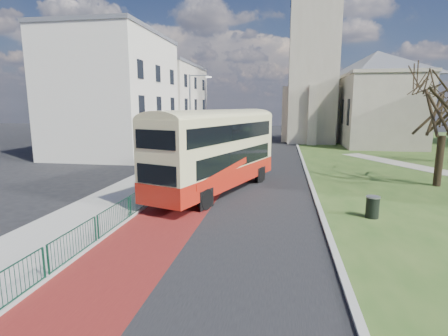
% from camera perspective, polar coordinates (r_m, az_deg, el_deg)
% --- Properties ---
extents(ground, '(160.00, 160.00, 0.00)m').
position_cam_1_polar(ground, '(15.61, -6.41, -9.83)').
color(ground, black).
rests_on(ground, ground).
extents(road_carriageway, '(9.00, 120.00, 0.01)m').
position_cam_1_polar(road_carriageway, '(34.60, 5.10, 1.30)').
color(road_carriageway, black).
rests_on(road_carriageway, ground).
extents(bus_lane, '(3.40, 120.00, 0.01)m').
position_cam_1_polar(bus_lane, '(34.90, 0.67, 1.42)').
color(bus_lane, '#591414').
rests_on(bus_lane, ground).
extents(pavement_west, '(4.00, 120.00, 0.12)m').
position_cam_1_polar(pavement_west, '(35.67, -5.37, 1.65)').
color(pavement_west, gray).
rests_on(pavement_west, ground).
extents(kerb_west, '(0.25, 120.00, 0.13)m').
position_cam_1_polar(kerb_west, '(35.21, -2.22, 1.59)').
color(kerb_west, '#999993').
rests_on(kerb_west, ground).
extents(kerb_east, '(0.25, 80.00, 0.13)m').
position_cam_1_polar(kerb_east, '(36.52, 12.56, 1.66)').
color(kerb_east, '#999993').
rests_on(kerb_east, ground).
extents(pedestrian_railing, '(0.07, 24.00, 1.12)m').
position_cam_1_polar(pedestrian_railing, '(19.99, -11.46, -3.83)').
color(pedestrian_railing, '#0D3D29').
rests_on(pedestrian_railing, ground).
extents(gothic_church, '(16.38, 18.00, 40.00)m').
position_cam_1_polar(gothic_church, '(53.34, 19.54, 18.04)').
color(gothic_church, gray).
rests_on(gothic_church, ground).
extents(street_block_near, '(10.30, 14.30, 13.00)m').
position_cam_1_polar(street_block_near, '(40.39, -17.46, 11.41)').
color(street_block_near, beige).
rests_on(street_block_near, ground).
extents(street_block_far, '(10.30, 16.30, 11.50)m').
position_cam_1_polar(street_block_far, '(55.14, -9.80, 10.49)').
color(street_block_far, '#BAB29D').
rests_on(street_block_far, ground).
extents(streetlamp, '(2.13, 0.18, 8.00)m').
position_cam_1_polar(streetlamp, '(33.19, -5.29, 8.88)').
color(streetlamp, gray).
rests_on(streetlamp, pavement_west).
extents(bus, '(6.27, 11.89, 4.87)m').
position_cam_1_polar(bus, '(21.27, -1.12, 3.30)').
color(bus, '#A61C0F').
rests_on(bus, ground).
extents(winter_tree_near, '(6.19, 6.19, 8.61)m').
position_cam_1_polar(winter_tree_near, '(26.77, 32.56, 10.06)').
color(winter_tree_near, black).
rests_on(winter_tree_near, grass_green).
extents(litter_bin, '(0.69, 0.69, 1.05)m').
position_cam_1_polar(litter_bin, '(18.13, 23.08, -5.86)').
color(litter_bin, black).
rests_on(litter_bin, grass_green).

